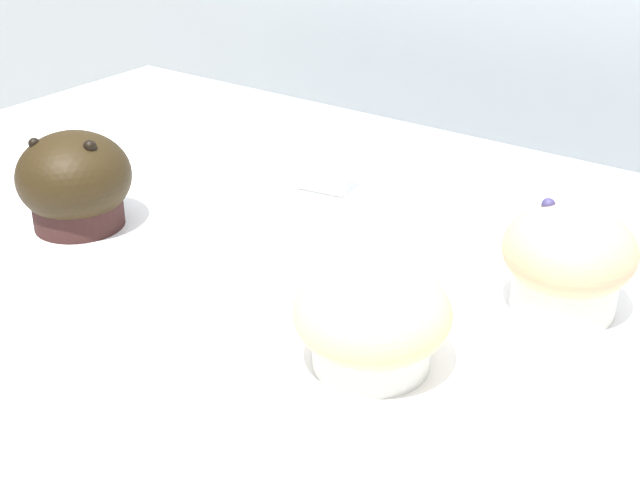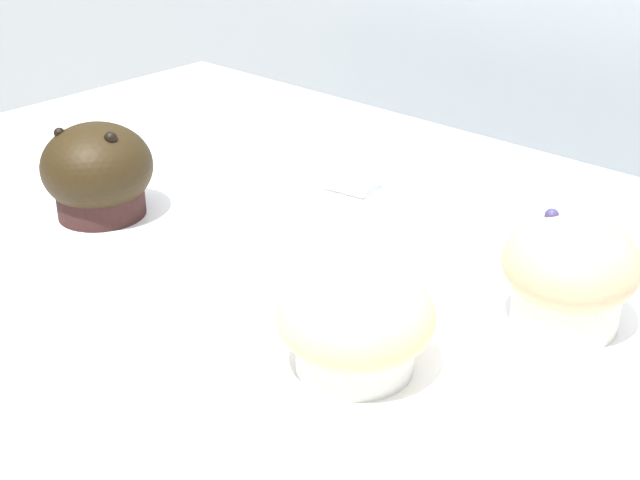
# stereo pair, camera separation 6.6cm
# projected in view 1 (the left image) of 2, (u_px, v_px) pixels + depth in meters

# --- Properties ---
(wall_back) EXTENTS (3.20, 0.10, 1.80)m
(wall_back) POSITION_uv_depth(u_px,v_px,m) (558.00, 87.00, 1.21)
(wall_back) COLOR #A8B2B7
(wall_back) RESTS_ON ground
(muffin_front_center) EXTENTS (0.10, 0.10, 0.07)m
(muffin_front_center) POSITION_uv_depth(u_px,v_px,m) (372.00, 320.00, 0.58)
(muffin_front_center) COLOR silver
(muffin_front_center) RESTS_ON display_counter
(muffin_back_left) EXTENTS (0.10, 0.10, 0.09)m
(muffin_back_left) POSITION_uv_depth(u_px,v_px,m) (75.00, 183.00, 0.77)
(muffin_back_left) COLOR #311B18
(muffin_back_left) RESTS_ON display_counter
(muffin_back_right) EXTENTS (0.10, 0.10, 0.08)m
(muffin_back_right) POSITION_uv_depth(u_px,v_px,m) (568.00, 260.00, 0.64)
(muffin_back_right) COLOR silver
(muffin_back_right) RESTS_ON display_counter
(price_card) EXTENTS (0.06, 0.05, 0.06)m
(price_card) POSITION_uv_depth(u_px,v_px,m) (320.00, 163.00, 0.84)
(price_card) COLOR white
(price_card) RESTS_ON display_counter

